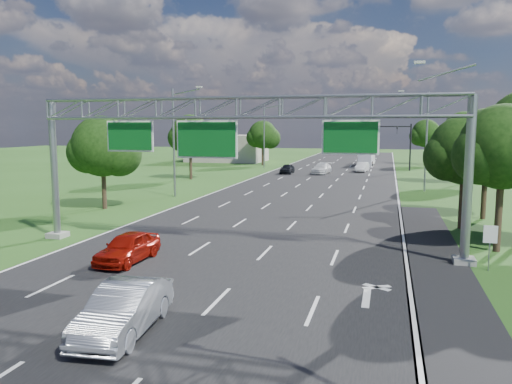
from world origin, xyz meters
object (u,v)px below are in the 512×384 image
(box_truck, at_px, (366,157))
(red_coupe, at_px, (128,247))
(silver_sedan, at_px, (124,309))
(traffic_signal, at_px, (386,136))
(sign_gantry, at_px, (240,119))
(regulatory_sign, at_px, (490,238))

(box_truck, bearing_deg, red_coupe, -91.79)
(red_coupe, xyz_separation_m, silver_sedan, (4.12, -7.59, 0.06))
(traffic_signal, distance_m, red_coupe, 58.19)
(sign_gantry, bearing_deg, box_truck, 86.40)
(sign_gantry, relative_size, traffic_signal, 1.92)
(sign_gantry, height_order, regulatory_sign, sign_gantry)
(silver_sedan, distance_m, box_truck, 73.54)
(traffic_signal, bearing_deg, regulatory_sign, -84.80)
(regulatory_sign, relative_size, silver_sedan, 0.44)
(sign_gantry, relative_size, red_coupe, 5.54)
(sign_gantry, xyz_separation_m, traffic_signal, (7.15, 53.00, -1.72))
(box_truck, bearing_deg, regulatory_sign, -77.09)
(traffic_signal, distance_m, box_truck, 10.26)
(silver_sedan, bearing_deg, traffic_signal, 78.00)
(traffic_signal, relative_size, box_truck, 1.54)
(red_coupe, bearing_deg, box_truck, 84.10)
(regulatory_sign, bearing_deg, silver_sedan, -140.22)
(regulatory_sign, relative_size, traffic_signal, 0.17)
(regulatory_sign, height_order, box_truck, box_truck)
(red_coupe, bearing_deg, silver_sedan, -60.14)
(sign_gantry, relative_size, silver_sedan, 4.95)
(red_coupe, xyz_separation_m, box_truck, (8.44, 65.81, 0.69))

